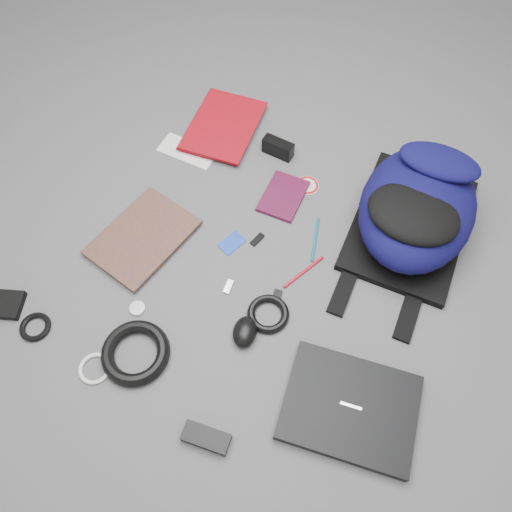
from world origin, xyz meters
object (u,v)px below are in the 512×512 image
at_px(mouse, 245,332).
at_px(power_brick, 206,438).
at_px(pouch, 7,305).
at_px(compact_camera, 278,148).
at_px(textbook_red, 194,118).
at_px(laptop, 350,407).
at_px(comic_book, 117,220).
at_px(dvd_case, 283,196).
at_px(backpack, 417,207).

xyz_separation_m(mouse, power_brick, (0.04, -0.28, -0.01)).
height_order(power_brick, pouch, power_brick).
distance_m(compact_camera, power_brick, 0.92).
relative_size(textbook_red, power_brick, 2.56).
height_order(laptop, compact_camera, compact_camera).
bearing_deg(comic_book, power_brick, -27.47).
bearing_deg(laptop, compact_camera, 118.18).
height_order(textbook_red, pouch, textbook_red).
bearing_deg(dvd_case, pouch, -130.24).
distance_m(dvd_case, power_brick, 0.75).
distance_m(laptop, dvd_case, 0.66).
height_order(backpack, comic_book, backpack).
xyz_separation_m(power_brick, pouch, (-0.66, 0.06, -0.00)).
relative_size(mouse, power_brick, 0.77).
xyz_separation_m(textbook_red, power_brick, (0.55, -0.89, -0.00)).
relative_size(backpack, compact_camera, 4.87).
relative_size(backpack, mouse, 5.61).
bearing_deg(backpack, mouse, -121.04).
bearing_deg(laptop, mouse, 160.60).
bearing_deg(comic_book, dvd_case, 47.12).
height_order(dvd_case, pouch, pouch).
bearing_deg(pouch, dvd_case, 52.64).
relative_size(laptop, textbook_red, 1.09).
bearing_deg(pouch, mouse, 19.55).
relative_size(backpack, dvd_case, 3.00).
relative_size(comic_book, compact_camera, 2.89).
distance_m(dvd_case, pouch, 0.85).
xyz_separation_m(backpack, compact_camera, (-0.47, 0.08, -0.08)).
relative_size(laptop, comic_book, 1.09).
height_order(backpack, dvd_case, backpack).
height_order(backpack, mouse, backpack).
distance_m(comic_book, power_brick, 0.70).
relative_size(compact_camera, power_brick, 0.89).
distance_m(textbook_red, power_brick, 1.05).
height_order(comic_book, pouch, comic_book).
bearing_deg(textbook_red, compact_camera, -7.02).
xyz_separation_m(backpack, textbook_red, (-0.79, 0.08, -0.09)).
distance_m(compact_camera, mouse, 0.64).
relative_size(backpack, pouch, 6.09).
height_order(comic_book, mouse, mouse).
distance_m(comic_book, compact_camera, 0.56).
bearing_deg(pouch, textbook_red, 82.76).
bearing_deg(power_brick, backpack, 65.00).
bearing_deg(dvd_case, laptop, -53.36).
xyz_separation_m(textbook_red, dvd_case, (0.41, -0.15, -0.01)).
xyz_separation_m(textbook_red, mouse, (0.52, -0.61, 0.01)).
bearing_deg(power_brick, textbook_red, 113.64).
bearing_deg(comic_book, compact_camera, 65.58).
bearing_deg(pouch, backpack, 39.78).
xyz_separation_m(backpack, laptop, (0.04, -0.58, -0.09)).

